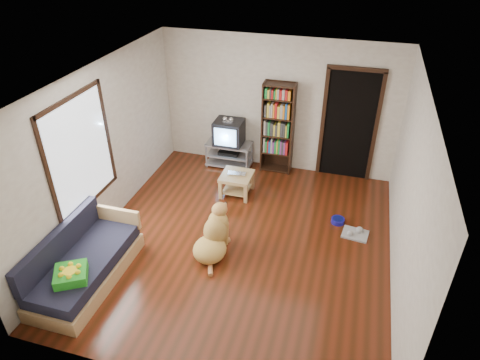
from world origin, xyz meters
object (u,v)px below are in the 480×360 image
(bookshelf, at_px, (278,124))
(sofa, at_px, (84,265))
(laptop, at_px, (236,175))
(dog_bowl, at_px, (338,221))
(dog, at_px, (214,237))
(crt_tv, at_px, (229,132))
(grey_rag, at_px, (355,234))
(tv_stand, at_px, (229,153))
(coffee_table, at_px, (237,180))
(green_cushion, at_px, (71,275))

(bookshelf, height_order, sofa, bookshelf)
(laptop, relative_size, dog_bowl, 1.49)
(bookshelf, distance_m, dog, 2.81)
(laptop, distance_m, crt_tv, 1.16)
(grey_rag, bearing_deg, dog, -153.74)
(dog_bowl, relative_size, dog, 0.23)
(dog_bowl, height_order, sofa, sofa)
(tv_stand, relative_size, coffee_table, 1.64)
(crt_tv, relative_size, bookshelf, 0.32)
(crt_tv, bearing_deg, grey_rag, -31.73)
(dog_bowl, relative_size, bookshelf, 0.12)
(grey_rag, height_order, dog, dog)
(coffee_table, bearing_deg, sofa, -117.98)
(laptop, height_order, bookshelf, bookshelf)
(green_cushion, distance_m, grey_rag, 4.26)
(laptop, xyz_separation_m, grey_rag, (2.17, -0.60, -0.40))
(grey_rag, bearing_deg, green_cushion, -144.82)
(bookshelf, bearing_deg, tv_stand, -174.37)
(dog_bowl, distance_m, coffee_table, 1.92)
(green_cushion, relative_size, dog, 0.41)
(dog, bearing_deg, coffee_table, 94.45)
(green_cushion, relative_size, sofa, 0.22)
(dog_bowl, relative_size, coffee_table, 0.40)
(laptop, bearing_deg, coffee_table, 83.38)
(bookshelf, bearing_deg, dog, -98.03)
(dog_bowl, bearing_deg, dog, -144.18)
(grey_rag, distance_m, bookshelf, 2.56)
(dog_bowl, bearing_deg, sofa, -145.14)
(bookshelf, height_order, dog, bookshelf)
(green_cushion, relative_size, laptop, 1.20)
(grey_rag, relative_size, dog, 0.41)
(dog_bowl, relative_size, sofa, 0.12)
(tv_stand, xyz_separation_m, bookshelf, (0.95, 0.09, 0.73))
(dog_bowl, bearing_deg, grey_rag, -39.81)
(green_cushion, bearing_deg, bookshelf, 35.81)
(dog, bearing_deg, grey_rag, 26.26)
(laptop, bearing_deg, bookshelf, 58.37)
(green_cushion, xyz_separation_m, sofa, (-0.12, 0.40, -0.22))
(laptop, xyz_separation_m, tv_stand, (-0.44, 0.99, -0.14))
(laptop, bearing_deg, crt_tv, 106.90)
(green_cushion, relative_size, crt_tv, 0.68)
(green_cushion, distance_m, sofa, 0.48)
(crt_tv, relative_size, dog, 0.60)
(bookshelf, relative_size, coffee_table, 3.27)
(tv_stand, bearing_deg, bookshelf, 5.63)
(laptop, relative_size, tv_stand, 0.37)
(laptop, height_order, grey_rag, laptop)
(laptop, bearing_deg, dog_bowl, -17.18)
(dog, bearing_deg, tv_stand, 102.36)
(sofa, bearing_deg, dog, 33.74)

